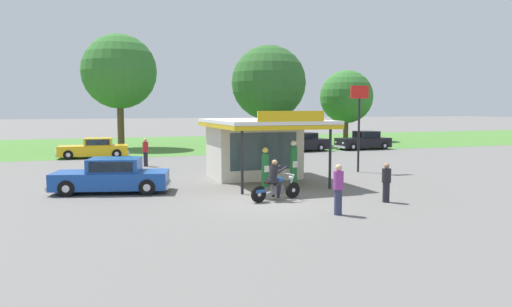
% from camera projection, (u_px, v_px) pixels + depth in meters
% --- Properties ---
extents(ground_plane, '(300.00, 300.00, 0.00)m').
position_uv_depth(ground_plane, '(269.00, 201.00, 18.31)').
color(ground_plane, slate).
extents(grass_verge_strip, '(120.00, 24.00, 0.01)m').
position_uv_depth(grass_verge_strip, '(160.00, 144.00, 46.50)').
color(grass_verge_strip, '#477A33').
rests_on(grass_verge_strip, ground).
extents(service_station_kiosk, '(4.95, 6.68, 3.43)m').
position_uv_depth(service_station_kiosk, '(256.00, 144.00, 24.00)').
color(service_station_kiosk, beige).
rests_on(service_station_kiosk, ground).
extents(gas_pump_nearside, '(0.44, 0.44, 1.84)m').
position_uv_depth(gas_pump_nearside, '(265.00, 170.00, 20.88)').
color(gas_pump_nearside, slate).
rests_on(gas_pump_nearside, ground).
extents(gas_pump_offside, '(0.44, 0.44, 2.11)m').
position_uv_depth(gas_pump_offside, '(293.00, 166.00, 21.31)').
color(gas_pump_offside, slate).
rests_on(gas_pump_offside, ground).
extents(motorcycle_with_rider, '(2.23, 0.84, 1.58)m').
position_uv_depth(motorcycle_with_rider, '(275.00, 184.00, 18.29)').
color(motorcycle_with_rider, black).
rests_on(motorcycle_with_rider, ground).
extents(featured_classic_sedan, '(5.14, 2.87, 1.45)m').
position_uv_depth(featured_classic_sedan, '(112.00, 177.00, 20.02)').
color(featured_classic_sedan, '#19479E').
rests_on(featured_classic_sedan, ground).
extents(parked_car_back_row_centre, '(4.91, 2.03, 1.57)m').
position_uv_depth(parked_car_back_row_centre, '(257.00, 148.00, 33.51)').
color(parked_car_back_row_centre, '#7AC6D1').
rests_on(parked_car_back_row_centre, ground).
extents(parked_car_back_row_centre_left, '(5.02, 2.14, 1.42)m').
position_uv_depth(parked_car_back_row_centre_left, '(94.00, 149.00, 33.94)').
color(parked_car_back_row_centre_left, gold).
rests_on(parked_car_back_row_centre_left, ground).
extents(parked_car_second_row_spare, '(4.91, 2.05, 1.57)m').
position_uv_depth(parked_car_second_row_spare, '(364.00, 141.00, 40.95)').
color(parked_car_second_row_spare, black).
rests_on(parked_car_second_row_spare, ground).
extents(parked_car_back_row_far_left, '(5.70, 2.40, 1.53)m').
position_uv_depth(parked_car_back_row_far_left, '(297.00, 143.00, 38.94)').
color(parked_car_back_row_far_left, black).
rests_on(parked_car_back_row_far_left, ground).
extents(bystander_admiring_sedan, '(0.34, 0.34, 1.70)m').
position_uv_depth(bystander_admiring_sedan, '(338.00, 188.00, 15.78)').
color(bystander_admiring_sedan, '#2D3351').
rests_on(bystander_admiring_sedan, ground).
extents(bystander_strolling_foreground, '(0.34, 0.34, 1.73)m').
position_uv_depth(bystander_strolling_foreground, '(146.00, 151.00, 28.95)').
color(bystander_strolling_foreground, black).
rests_on(bystander_strolling_foreground, ground).
extents(bystander_standing_back_lot, '(0.34, 0.34, 1.49)m').
position_uv_depth(bystander_standing_back_lot, '(386.00, 182.00, 17.92)').
color(bystander_standing_back_lot, black).
rests_on(bystander_standing_back_lot, ground).
extents(tree_oak_right, '(5.71, 5.71, 7.62)m').
position_uv_depth(tree_oak_right, '(346.00, 97.00, 51.38)').
color(tree_oak_right, brown).
rests_on(tree_oak_right, ground).
extents(tree_oak_far_left, '(6.46, 6.46, 9.94)m').
position_uv_depth(tree_oak_far_left, '(119.00, 72.00, 41.26)').
color(tree_oak_far_left, brown).
rests_on(tree_oak_far_left, ground).
extents(tree_oak_centre, '(7.07, 7.07, 9.48)m').
position_uv_depth(tree_oak_centre, '(269.00, 84.00, 45.30)').
color(tree_oak_centre, brown).
rests_on(tree_oak_centre, ground).
extents(roadside_pole_sign, '(1.10, 0.12, 4.78)m').
position_uv_depth(roadside_pole_sign, '(359.00, 113.00, 26.19)').
color(roadside_pole_sign, black).
rests_on(roadside_pole_sign, ground).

